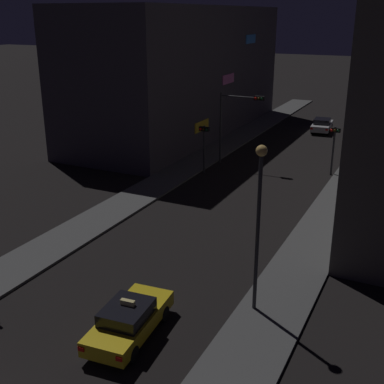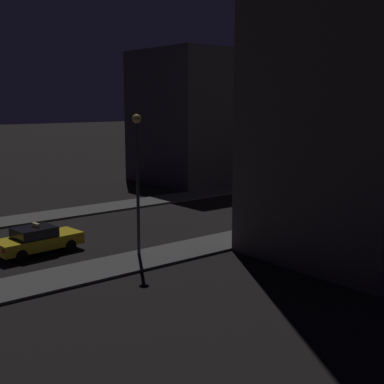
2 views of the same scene
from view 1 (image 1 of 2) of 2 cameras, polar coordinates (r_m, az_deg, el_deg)
sidewalk_left at (r=43.46m, az=1.71°, el=4.13°), size 2.86×66.14×0.14m
sidewalk_right at (r=40.17m, az=18.08°, el=1.83°), size 2.86×66.14×0.14m
building_facade_left at (r=52.14m, az=-1.10°, el=13.68°), size 10.10×30.42×12.50m
taxi at (r=19.77m, az=-7.21°, el=-14.31°), size 2.19×4.59×1.62m
far_car at (r=54.59m, az=14.68°, el=7.45°), size 2.16×4.58×1.42m
traffic_light_overhead at (r=40.47m, az=5.02°, el=8.84°), size 3.69×0.42×5.84m
traffic_light_left_kerb at (r=38.38m, az=1.39°, el=6.05°), size 0.80×0.42×3.73m
traffic_light_right_kerb at (r=39.27m, az=15.97°, el=5.66°), size 0.80×0.42×3.79m
street_lamp_near_block at (r=19.52m, az=7.67°, el=-1.85°), size 0.44×0.44×7.03m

